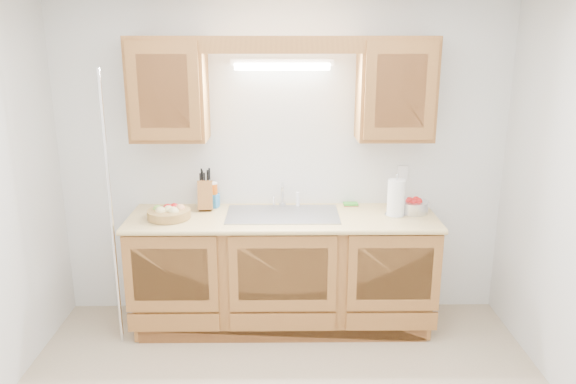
{
  "coord_description": "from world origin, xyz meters",
  "views": [
    {
      "loc": [
        -0.0,
        -2.81,
        2.21
      ],
      "look_at": [
        0.04,
        0.85,
        1.18
      ],
      "focal_mm": 35.0,
      "sensor_mm": 36.0,
      "label": 1
    }
  ],
  "objects_px": {
    "knife_block": "(205,194)",
    "fruit_basket": "(169,213)",
    "paper_towel": "(396,198)",
    "apple_bowl": "(413,206)"
  },
  "relations": [
    {
      "from": "fruit_basket",
      "to": "knife_block",
      "type": "relative_size",
      "value": 0.97
    },
    {
      "from": "knife_block",
      "to": "paper_towel",
      "type": "xyz_separation_m",
      "value": [
        1.44,
        -0.18,
        0.02
      ]
    },
    {
      "from": "paper_towel",
      "to": "apple_bowl",
      "type": "height_order",
      "value": "paper_towel"
    },
    {
      "from": "paper_towel",
      "to": "apple_bowl",
      "type": "bearing_deg",
      "value": 27.47
    },
    {
      "from": "apple_bowl",
      "to": "paper_towel",
      "type": "bearing_deg",
      "value": -152.53
    },
    {
      "from": "fruit_basket",
      "to": "knife_block",
      "type": "distance_m",
      "value": 0.34
    },
    {
      "from": "fruit_basket",
      "to": "knife_block",
      "type": "bearing_deg",
      "value": 43.93
    },
    {
      "from": "knife_block",
      "to": "fruit_basket",
      "type": "bearing_deg",
      "value": -140.47
    },
    {
      "from": "fruit_basket",
      "to": "paper_towel",
      "type": "xyz_separation_m",
      "value": [
        1.68,
        0.05,
        0.09
      ]
    },
    {
      "from": "fruit_basket",
      "to": "apple_bowl",
      "type": "distance_m",
      "value": 1.84
    }
  ]
}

